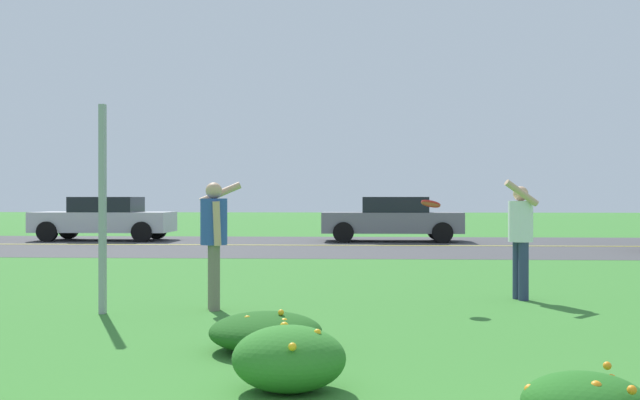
{
  "coord_description": "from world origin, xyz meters",
  "views": [
    {
      "loc": [
        0.37,
        -2.23,
        1.43
      ],
      "look_at": [
        -0.14,
        6.81,
        1.4
      ],
      "focal_mm": 42.21,
      "sensor_mm": 36.0,
      "label": 1
    }
  ],
  "objects_px": {
    "car_gray_center_left": "(392,219)",
    "person_thrower_blue_shirt": "(214,233)",
    "frisbee_red": "(431,204)",
    "sign_post_near_path": "(103,209)",
    "car_silver_center_right": "(105,218)",
    "person_catcher_white_shirt": "(520,232)"
  },
  "relations": [
    {
      "from": "sign_post_near_path",
      "to": "car_silver_center_right",
      "type": "height_order",
      "value": "sign_post_near_path"
    },
    {
      "from": "person_thrower_blue_shirt",
      "to": "frisbee_red",
      "type": "xyz_separation_m",
      "value": [
        2.79,
        0.54,
        0.37
      ]
    },
    {
      "from": "person_catcher_white_shirt",
      "to": "person_thrower_blue_shirt",
      "type": "bearing_deg",
      "value": -163.89
    },
    {
      "from": "person_catcher_white_shirt",
      "to": "car_silver_center_right",
      "type": "height_order",
      "value": "person_catcher_white_shirt"
    },
    {
      "from": "person_thrower_blue_shirt",
      "to": "car_gray_center_left",
      "type": "xyz_separation_m",
      "value": [
        2.86,
        15.1,
        -0.23
      ]
    },
    {
      "from": "sign_post_near_path",
      "to": "frisbee_red",
      "type": "distance_m",
      "value": 4.2
    },
    {
      "from": "car_silver_center_right",
      "to": "sign_post_near_path",
      "type": "bearing_deg",
      "value": -70.85
    },
    {
      "from": "sign_post_near_path",
      "to": "person_catcher_white_shirt",
      "type": "relative_size",
      "value": 1.54
    },
    {
      "from": "frisbee_red",
      "to": "car_gray_center_left",
      "type": "bearing_deg",
      "value": 89.69
    },
    {
      "from": "car_gray_center_left",
      "to": "car_silver_center_right",
      "type": "relative_size",
      "value": 1.0
    },
    {
      "from": "sign_post_near_path",
      "to": "person_thrower_blue_shirt",
      "type": "relative_size",
      "value": 1.57
    },
    {
      "from": "person_thrower_blue_shirt",
      "to": "car_silver_center_right",
      "type": "distance_m",
      "value": 16.52
    },
    {
      "from": "sign_post_near_path",
      "to": "car_silver_center_right",
      "type": "relative_size",
      "value": 0.57
    },
    {
      "from": "person_thrower_blue_shirt",
      "to": "frisbee_red",
      "type": "relative_size",
      "value": 6.04
    },
    {
      "from": "person_thrower_blue_shirt",
      "to": "sign_post_near_path",
      "type": "bearing_deg",
      "value": -163.21
    },
    {
      "from": "person_thrower_blue_shirt",
      "to": "car_silver_center_right",
      "type": "xyz_separation_m",
      "value": [
        -6.69,
        15.1,
        -0.23
      ]
    },
    {
      "from": "person_thrower_blue_shirt",
      "to": "car_silver_center_right",
      "type": "height_order",
      "value": "person_thrower_blue_shirt"
    },
    {
      "from": "person_thrower_blue_shirt",
      "to": "frisbee_red",
      "type": "distance_m",
      "value": 2.86
    },
    {
      "from": "car_gray_center_left",
      "to": "sign_post_near_path",
      "type": "bearing_deg",
      "value": -105.07
    },
    {
      "from": "person_catcher_white_shirt",
      "to": "car_silver_center_right",
      "type": "xyz_separation_m",
      "value": [
        -10.78,
        13.92,
        -0.21
      ]
    },
    {
      "from": "car_gray_center_left",
      "to": "person_thrower_blue_shirt",
      "type": "bearing_deg",
      "value": -100.74
    },
    {
      "from": "car_gray_center_left",
      "to": "frisbee_red",
      "type": "bearing_deg",
      "value": -90.31
    }
  ]
}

